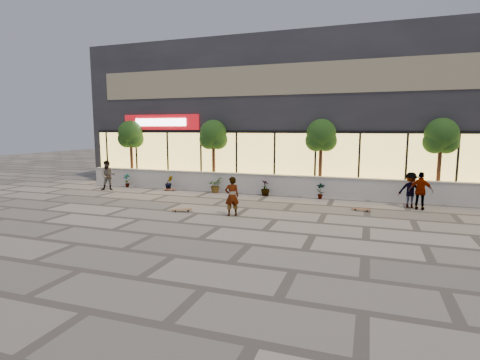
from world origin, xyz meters
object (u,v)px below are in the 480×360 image
(tree_midwest, at_px, (213,136))
(skater_left, at_px, (108,175))
(skater_right_near, at_px, (421,191))
(skater_center, at_px, (232,196))
(tree_mideast, at_px, (321,137))
(skateboard_left, at_px, (169,189))
(skater_right_far, at_px, (411,190))
(skateboard_center, at_px, (182,210))
(tree_west, at_px, (131,136))
(tree_east, at_px, (441,138))
(skateboard_right_near, at_px, (361,209))

(tree_midwest, xyz_separation_m, skater_left, (-5.39, -2.42, -2.16))
(skater_right_near, bearing_deg, skater_left, 13.48)
(skater_center, bearing_deg, tree_mideast, -148.15)
(tree_midwest, height_order, skateboard_left, tree_midwest)
(tree_mideast, bearing_deg, skater_center, -113.85)
(skater_right_near, bearing_deg, tree_midwest, 0.54)
(tree_mideast, relative_size, skater_left, 2.37)
(skater_right_far, relative_size, skateboard_center, 1.82)
(skater_left, bearing_deg, tree_west, 65.27)
(tree_east, bearing_deg, skater_center, -143.61)
(tree_east, relative_size, skateboard_center, 4.61)
(skateboard_right_near, bearing_deg, skater_right_far, 44.70)
(skater_right_near, distance_m, skateboard_right_near, 2.67)
(tree_midwest, height_order, tree_mideast, same)
(tree_midwest, bearing_deg, skater_right_far, -11.13)
(skateboard_left, bearing_deg, skateboard_center, -72.56)
(tree_mideast, xyz_separation_m, tree_east, (5.50, 0.00, 0.00))
(skater_right_near, distance_m, skater_right_far, 0.54)
(skater_left, bearing_deg, skateboard_left, -12.26)
(tree_mideast, bearing_deg, skateboard_right_near, -57.93)
(skater_right_far, height_order, skateboard_left, skater_right_far)
(tree_west, xyz_separation_m, tree_mideast, (11.50, 0.00, 0.00))
(tree_west, relative_size, skater_left, 2.37)
(tree_mideast, xyz_separation_m, skateboard_right_near, (2.16, -3.44, -2.91))
(tree_east, bearing_deg, skateboard_right_near, -134.19)
(skateboard_right_near, bearing_deg, tree_east, 54.54)
(skater_center, relative_size, skateboard_right_near, 1.93)
(skater_left, relative_size, skater_right_far, 1.07)
(tree_midwest, xyz_separation_m, tree_east, (11.50, 0.00, 0.00))
(skater_right_near, relative_size, skateboard_left, 2.18)
(tree_mideast, xyz_separation_m, skater_left, (-11.39, -2.42, -2.16))
(tree_midwest, distance_m, skateboard_left, 3.87)
(skater_left, bearing_deg, skater_right_far, -25.82)
(skater_right_near, bearing_deg, skater_right_far, -35.06)
(tree_midwest, xyz_separation_m, tree_mideast, (6.00, 0.00, 0.00))
(skater_center, height_order, skater_left, skater_left)
(tree_mideast, relative_size, skater_right_far, 2.53)
(skater_center, height_order, skater_right_near, skater_right_near)
(tree_east, relative_size, skateboard_left, 5.28)
(skater_left, relative_size, skater_right_near, 1.02)
(tree_midwest, bearing_deg, skater_right_near, -12.86)
(skateboard_center, relative_size, skateboard_right_near, 1.05)
(skater_right_near, bearing_deg, skateboard_right_near, 37.39)
(tree_west, xyz_separation_m, skateboard_center, (6.62, -6.01, -2.90))
(tree_west, relative_size, skater_center, 2.51)
(tree_midwest, relative_size, skateboard_right_near, 4.85)
(skater_right_near, bearing_deg, tree_mideast, -14.64)
(tree_east, xyz_separation_m, skater_left, (-16.89, -2.42, -2.16))
(tree_west, height_order, skateboard_left, tree_west)
(tree_east, distance_m, skater_left, 17.20)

